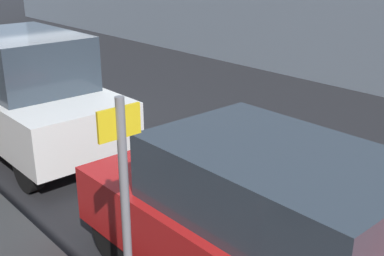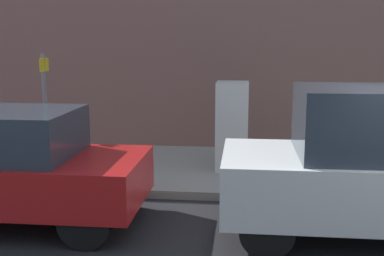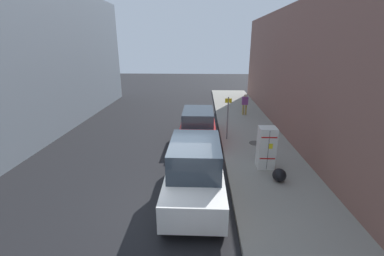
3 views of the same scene
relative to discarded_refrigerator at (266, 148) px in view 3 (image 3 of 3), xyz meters
The scene contains 9 objects.
ground_plane 4.70m from the discarded_refrigerator, 36.93° to the left, with size 80.00×80.00×0.00m, color black.
sidewalk_slab 2.93m from the discarded_refrigerator, 93.79° to the left, with size 3.69×44.00×0.15m, color gray.
discarded_refrigerator is the anchor object (origin of this frame).
manhole_cover 2.93m from the discarded_refrigerator, 93.23° to the right, with size 0.70×0.70×0.02m, color #47443F.
street_sign_post 3.68m from the discarded_refrigerator, 68.31° to the right, with size 0.36×0.07×2.41m.
trash_bag 1.41m from the discarded_refrigerator, 102.57° to the left, with size 0.53×0.53×0.53m, color black.
pedestrian_walking_far 8.69m from the discarded_refrigerator, 92.86° to the right, with size 0.45×0.22×1.56m.
parked_suv_red 4.67m from the discarded_refrigerator, 50.25° to the right, with size 1.90×4.65×1.77m.
parked_van_white 3.75m from the discarded_refrigerator, 37.33° to the left, with size 1.91×4.65×2.16m.
Camera 3 is at (-0.90, 7.49, 5.29)m, focal length 24.00 mm.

